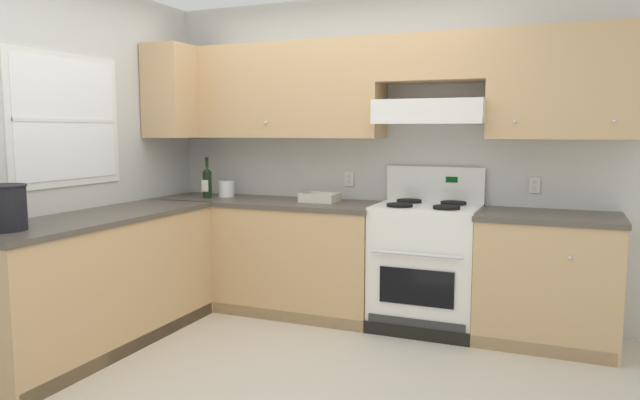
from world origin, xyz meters
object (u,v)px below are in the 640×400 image
(stove, at_px, (426,265))
(paper_towel_roll, at_px, (226,189))
(bucket, at_px, (4,207))
(wine_bottle, at_px, (207,182))
(bowl, at_px, (320,199))

(stove, distance_m, paper_towel_roll, 1.84)
(stove, bearing_deg, bucket, -136.31)
(wine_bottle, height_order, paper_towel_roll, wine_bottle)
(stove, distance_m, wine_bottle, 1.95)
(stove, distance_m, bowl, 0.99)
(bowl, relative_size, bucket, 1.09)
(stove, height_order, wine_bottle, wine_bottle)
(stove, bearing_deg, bowl, 176.67)
(bucket, xyz_separation_m, paper_towel_roll, (0.25, 2.00, -0.07))
(stove, xyz_separation_m, bucket, (-2.01, -1.92, 0.57))
(stove, distance_m, bucket, 2.84)
(stove, xyz_separation_m, paper_towel_roll, (-1.77, 0.08, 0.50))
(wine_bottle, relative_size, paper_towel_roll, 2.51)
(wine_bottle, height_order, bowl, wine_bottle)
(wine_bottle, bearing_deg, bucket, -94.61)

